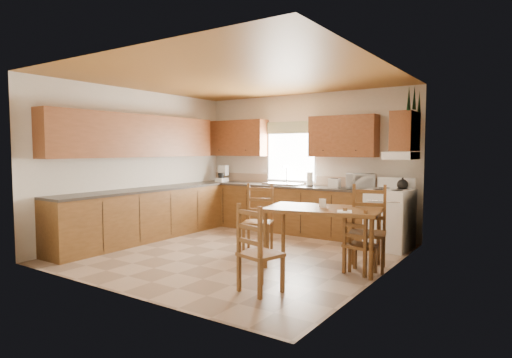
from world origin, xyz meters
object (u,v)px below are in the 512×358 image
Objects in this scene: chair_near_right at (360,241)px; chair_far_right at (368,228)px; stove at (390,220)px; chair_near_left at (261,248)px; microwave at (360,181)px; dining_table at (323,237)px; chair_far_left at (258,218)px.

chair_near_right is 0.26m from chair_far_right.
stove is 1.58m from chair_near_right.
stove is at bearing 79.49° from chair_far_right.
chair_near_left reaches higher than chair_near_right.
microwave is 0.41× the size of chair_far_right.
chair_near_right is (0.09, -1.58, -0.05)m from stove.
stove is at bearing 62.40° from dining_table.
dining_table is (0.18, -1.90, -0.65)m from microwave.
stove reaches higher than dining_table.
microwave reaches higher than dining_table.
microwave is at bearing 83.92° from dining_table.
chair_far_left is at bearing -40.63° from chair_near_left.
chair_near_right is at bearing -110.65° from chair_far_right.
stove is 0.63× the size of dining_table.
dining_table is 1.80× the size of chair_near_right.
chair_near_left is 1.71m from chair_far_right.
stove is at bearing -50.91° from microwave.
chair_near_left is (-0.13, -1.36, 0.09)m from dining_table.
microwave is 2.03m from chair_far_left.
chair_far_left is at bearing 0.10° from chair_near_right.
chair_far_left is at bearing -146.12° from microwave.
chair_far_left is (-1.06, -1.65, -0.53)m from microwave.
dining_table is 1.27m from chair_far_left.
chair_far_right is at bearing -80.84° from stove.
chair_near_left reaches higher than dining_table.
microwave reaches higher than chair_far_left.
stove is 0.95× the size of chair_near_left.
chair_near_left is at bearing -96.68° from stove.
chair_near_left is at bearing -106.81° from dining_table.
chair_near_right is at bearing -92.60° from microwave.
chair_far_right is (0.69, 1.56, 0.06)m from chair_near_left.
chair_near_left is 1.51m from chair_near_right.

